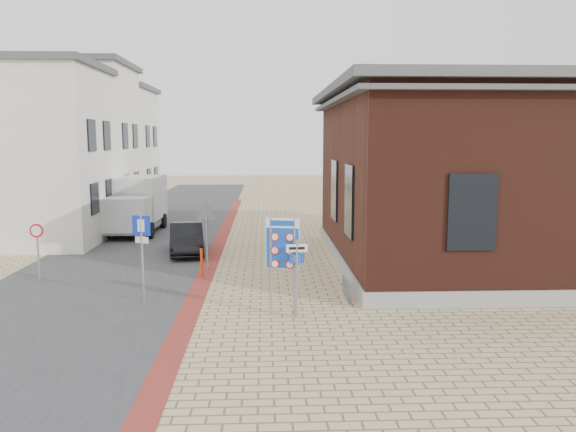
{
  "coord_description": "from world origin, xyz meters",
  "views": [
    {
      "loc": [
        0.15,
        -14.49,
        4.86
      ],
      "look_at": [
        0.95,
        4.72,
        2.2
      ],
      "focal_mm": 35.0,
      "sensor_mm": 36.0,
      "label": 1
    }
  ],
  "objects_px": {
    "essen_sign": "(297,267)",
    "parking_sign": "(142,241)",
    "box_truck": "(137,204)",
    "border_sign": "(283,246)",
    "bollard": "(202,263)",
    "sedan": "(186,238)"
  },
  "relations": [
    {
      "from": "essen_sign",
      "to": "box_truck",
      "type": "bearing_deg",
      "value": 114.13
    },
    {
      "from": "sedan",
      "to": "parking_sign",
      "type": "relative_size",
      "value": 1.44
    },
    {
      "from": "box_truck",
      "to": "border_sign",
      "type": "xyz_separation_m",
      "value": [
        7.11,
        -14.12,
        0.48
      ]
    },
    {
      "from": "bollard",
      "to": "essen_sign",
      "type": "bearing_deg",
      "value": -56.58
    },
    {
      "from": "box_truck",
      "to": "parking_sign",
      "type": "distance_m",
      "value": 12.97
    },
    {
      "from": "box_truck",
      "to": "bollard",
      "type": "xyz_separation_m",
      "value": [
        4.38,
        -9.62,
        -0.97
      ]
    },
    {
      "from": "sedan",
      "to": "box_truck",
      "type": "xyz_separation_m",
      "value": [
        -3.29,
        5.43,
        0.84
      ]
    },
    {
      "from": "border_sign",
      "to": "bollard",
      "type": "bearing_deg",
      "value": 133.25
    },
    {
      "from": "essen_sign",
      "to": "parking_sign",
      "type": "height_order",
      "value": "parking_sign"
    },
    {
      "from": "box_truck",
      "to": "bollard",
      "type": "distance_m",
      "value": 10.61
    },
    {
      "from": "bollard",
      "to": "border_sign",
      "type": "bearing_deg",
      "value": -58.82
    },
    {
      "from": "sedan",
      "to": "border_sign",
      "type": "relative_size",
      "value": 1.42
    },
    {
      "from": "essen_sign",
      "to": "bollard",
      "type": "relative_size",
      "value": 2.14
    },
    {
      "from": "parking_sign",
      "to": "border_sign",
      "type": "bearing_deg",
      "value": 1.47
    },
    {
      "from": "sedan",
      "to": "parking_sign",
      "type": "distance_m",
      "value": 7.29
    },
    {
      "from": "essen_sign",
      "to": "bollard",
      "type": "bearing_deg",
      "value": 119.94
    },
    {
      "from": "box_truck",
      "to": "essen_sign",
      "type": "relative_size",
      "value": 2.54
    },
    {
      "from": "border_sign",
      "to": "essen_sign",
      "type": "distance_m",
      "value": 0.69
    },
    {
      "from": "sedan",
      "to": "bollard",
      "type": "xyz_separation_m",
      "value": [
        1.1,
        -4.18,
        -0.13
      ]
    },
    {
      "from": "sedan",
      "to": "border_sign",
      "type": "bearing_deg",
      "value": -74.77
    },
    {
      "from": "box_truck",
      "to": "essen_sign",
      "type": "xyz_separation_m",
      "value": [
        7.49,
        -14.32,
        -0.06
      ]
    },
    {
      "from": "border_sign",
      "to": "parking_sign",
      "type": "distance_m",
      "value": 4.39
    }
  ]
}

